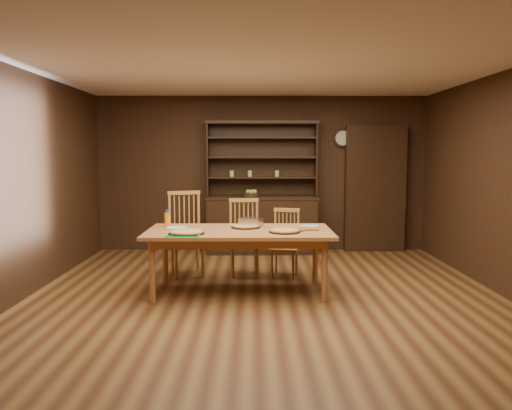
{
  "coord_description": "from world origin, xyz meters",
  "views": [
    {
      "loc": [
        -0.14,
        -5.44,
        1.66
      ],
      "look_at": [
        -0.11,
        0.4,
        1.04
      ],
      "focal_mm": 35.0,
      "sensor_mm": 36.0,
      "label": 1
    }
  ],
  "objects_px": {
    "juice_bottle": "(167,219)",
    "chair_left": "(186,231)",
    "chair_center": "(244,235)",
    "chair_right": "(285,241)",
    "china_hutch": "(262,217)",
    "dining_table": "(239,236)"
  },
  "relations": [
    {
      "from": "chair_left",
      "to": "chair_center",
      "type": "bearing_deg",
      "value": -17.17
    },
    {
      "from": "china_hutch",
      "to": "juice_bottle",
      "type": "height_order",
      "value": "china_hutch"
    },
    {
      "from": "dining_table",
      "to": "chair_center",
      "type": "distance_m",
      "value": 0.89
    },
    {
      "from": "dining_table",
      "to": "chair_center",
      "type": "height_order",
      "value": "chair_center"
    },
    {
      "from": "dining_table",
      "to": "juice_bottle",
      "type": "bearing_deg",
      "value": 164.92
    },
    {
      "from": "china_hutch",
      "to": "chair_left",
      "type": "xyz_separation_m",
      "value": [
        -1.06,
        -1.52,
        0.01
      ]
    },
    {
      "from": "chair_center",
      "to": "chair_right",
      "type": "height_order",
      "value": "chair_center"
    },
    {
      "from": "chair_center",
      "to": "chair_right",
      "type": "distance_m",
      "value": 0.57
    },
    {
      "from": "chair_right",
      "to": "juice_bottle",
      "type": "bearing_deg",
      "value": -144.64
    },
    {
      "from": "china_hutch",
      "to": "dining_table",
      "type": "xyz_separation_m",
      "value": [
        -0.31,
        -2.38,
        0.09
      ]
    },
    {
      "from": "chair_right",
      "to": "dining_table",
      "type": "bearing_deg",
      "value": -112.04
    },
    {
      "from": "chair_center",
      "to": "chair_right",
      "type": "xyz_separation_m",
      "value": [
        0.56,
        -0.07,
        -0.07
      ]
    },
    {
      "from": "chair_right",
      "to": "juice_bottle",
      "type": "relative_size",
      "value": 4.34
    },
    {
      "from": "china_hutch",
      "to": "chair_left",
      "type": "distance_m",
      "value": 1.85
    },
    {
      "from": "chair_left",
      "to": "chair_right",
      "type": "xyz_separation_m",
      "value": [
        1.35,
        -0.06,
        -0.13
      ]
    },
    {
      "from": "dining_table",
      "to": "chair_right",
      "type": "height_order",
      "value": "chair_right"
    },
    {
      "from": "juice_bottle",
      "to": "chair_left",
      "type": "bearing_deg",
      "value": 77.43
    },
    {
      "from": "chair_center",
      "to": "chair_right",
      "type": "relative_size",
      "value": 1.14
    },
    {
      "from": "china_hutch",
      "to": "dining_table",
      "type": "height_order",
      "value": "china_hutch"
    },
    {
      "from": "dining_table",
      "to": "juice_bottle",
      "type": "height_order",
      "value": "juice_bottle"
    },
    {
      "from": "dining_table",
      "to": "chair_right",
      "type": "distance_m",
      "value": 1.02
    },
    {
      "from": "dining_table",
      "to": "chair_left",
      "type": "height_order",
      "value": "chair_left"
    }
  ]
}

